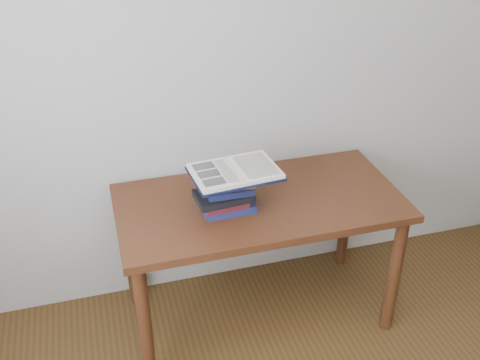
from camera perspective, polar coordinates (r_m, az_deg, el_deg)
name	(u,v)px	position (r m, az deg, el deg)	size (l,w,h in m)	color
desk	(259,217)	(2.67, 1.99, -3.77)	(1.33, 0.66, 0.71)	#4D2413
book_stack	(226,193)	(2.49, -1.43, -1.28)	(0.27, 0.20, 0.18)	#181949
open_book	(235,172)	(2.44, -0.50, 0.83)	(0.40, 0.29, 0.03)	black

